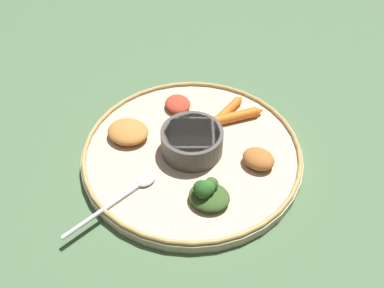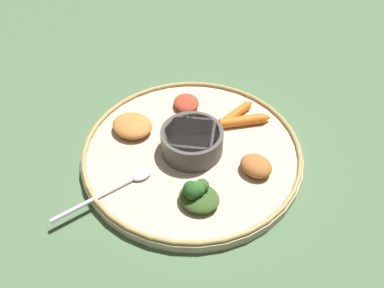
% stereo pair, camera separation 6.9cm
% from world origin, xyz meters
% --- Properties ---
extents(ground_plane, '(2.40, 2.40, 0.00)m').
position_xyz_m(ground_plane, '(0.00, 0.00, 0.00)').
color(ground_plane, '#4C6B47').
extents(platter, '(0.38, 0.38, 0.02)m').
position_xyz_m(platter, '(0.00, 0.00, 0.01)').
color(platter, '#C6B293').
rests_on(platter, ground_plane).
extents(platter_rim, '(0.38, 0.38, 0.01)m').
position_xyz_m(platter_rim, '(0.00, 0.00, 0.02)').
color(platter_rim, tan).
rests_on(platter_rim, platter).
extents(center_bowl, '(0.11, 0.11, 0.04)m').
position_xyz_m(center_bowl, '(0.00, 0.00, 0.04)').
color(center_bowl, '#4C4742').
rests_on(center_bowl, platter).
extents(spoon, '(0.16, 0.08, 0.01)m').
position_xyz_m(spoon, '(-0.13, 0.06, 0.02)').
color(spoon, silver).
rests_on(spoon, platter).
extents(greens_pile, '(0.06, 0.07, 0.04)m').
position_xyz_m(greens_pile, '(-0.09, -0.06, 0.04)').
color(greens_pile, '#385623').
rests_on(greens_pile, platter).
extents(carrot_near_spoon, '(0.08, 0.09, 0.02)m').
position_xyz_m(carrot_near_spoon, '(0.11, -0.05, 0.03)').
color(carrot_near_spoon, orange).
rests_on(carrot_near_spoon, platter).
extents(carrot_outer, '(0.09, 0.04, 0.02)m').
position_xyz_m(carrot_outer, '(0.12, -0.03, 0.03)').
color(carrot_outer, orange).
rests_on(carrot_outer, platter).
extents(mound_chickpea, '(0.06, 0.06, 0.03)m').
position_xyz_m(mound_chickpea, '(0.01, -0.11, 0.03)').
color(mound_chickpea, '#B2662D').
rests_on(mound_chickpea, platter).
extents(mound_squash, '(0.07, 0.07, 0.02)m').
position_xyz_m(mound_squash, '(-0.01, 0.12, 0.03)').
color(mound_squash, '#C67A38').
rests_on(mound_squash, platter).
extents(mound_berbere_red, '(0.07, 0.07, 0.02)m').
position_xyz_m(mound_berbere_red, '(0.09, 0.07, 0.03)').
color(mound_berbere_red, '#B73D28').
rests_on(mound_berbere_red, platter).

